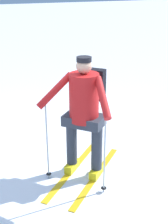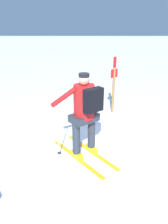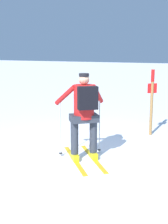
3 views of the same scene
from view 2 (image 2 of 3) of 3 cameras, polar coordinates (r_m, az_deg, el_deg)
The scene contains 3 objects.
ground_plane at distance 4.90m, azimuth 2.47°, elevation -8.65°, with size 80.00×80.00×0.00m, color white.
skier at distance 4.10m, azimuth 0.16°, elevation 0.44°, with size 1.39×1.59×1.70m.
trail_marker at distance 6.37m, azimuth 7.81°, elevation 8.17°, with size 0.20×0.17×1.65m.
Camera 2 is at (-0.18, -4.19, 2.54)m, focal length 35.00 mm.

